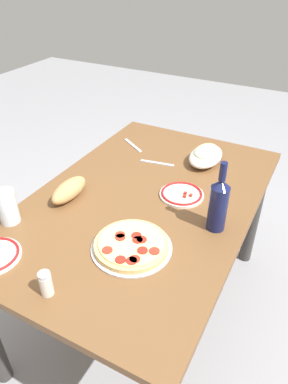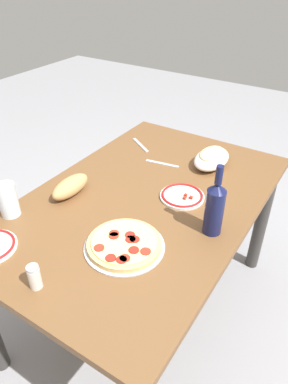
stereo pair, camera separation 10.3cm
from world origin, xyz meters
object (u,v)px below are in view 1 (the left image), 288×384
object	(u,v)px
water_glass	(7,207)
spice_shaker	(46,284)
bread_loaf	(69,190)
wine_bottle	(218,204)
dining_table	(144,219)
side_plate_far	(182,194)
pepperoni_pizza	(132,245)
baked_pasta_dish	(206,155)

from	to	relation	value
water_glass	spice_shaker	xyz separation A→B (m)	(0.21, 0.36, -0.03)
bread_loaf	spice_shaker	bearing A→B (deg)	30.18
wine_bottle	dining_table	bearing A→B (deg)	-97.89
side_plate_far	spice_shaker	xyz separation A→B (m)	(0.68, -0.16, 0.03)
dining_table	pepperoni_pizza	distance (m)	0.34
dining_table	side_plate_far	bearing A→B (deg)	123.46
baked_pasta_dish	bread_loaf	xyz separation A→B (m)	(0.56, -0.41, -0.00)
water_glass	spice_shaker	size ratio (longest dim) A/B	1.59
baked_pasta_dish	wine_bottle	xyz separation A→B (m)	(0.46, 0.21, 0.07)
bread_loaf	baked_pasta_dish	bearing A→B (deg)	143.97
baked_pasta_dish	dining_table	bearing A→B (deg)	-16.90
side_plate_far	water_glass	bearing A→B (deg)	-47.87
baked_pasta_dish	pepperoni_pizza	bearing A→B (deg)	-1.60
pepperoni_pizza	water_glass	bearing A→B (deg)	-79.84
water_glass	baked_pasta_dish	bearing A→B (deg)	147.26
pepperoni_pizza	water_glass	xyz separation A→B (m)	(0.09, -0.49, 0.05)
baked_pasta_dish	side_plate_far	bearing A→B (deg)	1.81
baked_pasta_dish	bread_loaf	bearing A→B (deg)	-36.03
side_plate_far	dining_table	bearing A→B (deg)	-56.54
water_glass	bread_loaf	xyz separation A→B (m)	(-0.24, 0.10, -0.03)
water_glass	pepperoni_pizza	bearing A→B (deg)	100.16
dining_table	pepperoni_pizza	bearing A→B (deg)	19.78
dining_table	wine_bottle	distance (m)	0.40
water_glass	side_plate_far	world-z (taller)	water_glass
dining_table	pepperoni_pizza	size ratio (longest dim) A/B	4.74
pepperoni_pizza	wine_bottle	distance (m)	0.35
baked_pasta_dish	water_glass	world-z (taller)	water_glass
dining_table	side_plate_far	xyz separation A→B (m)	(-0.09, 0.14, 0.12)
dining_table	bread_loaf	size ratio (longest dim) A/B	6.76
dining_table	wine_bottle	xyz separation A→B (m)	(0.05, 0.33, 0.23)
wine_bottle	side_plate_far	distance (m)	0.26
baked_pasta_dish	bread_loaf	size ratio (longest dim) A/B	1.18
water_glass	side_plate_far	size ratio (longest dim) A/B	0.73
wine_bottle	water_glass	distance (m)	0.79
wine_bottle	side_plate_far	world-z (taller)	wine_bottle
side_plate_far	bread_loaf	bearing A→B (deg)	-60.53
pepperoni_pizza	bread_loaf	world-z (taller)	bread_loaf
baked_pasta_dish	spice_shaker	world-z (taller)	spice_shaker
wine_bottle	bread_loaf	bearing A→B (deg)	-80.72
baked_pasta_dish	spice_shaker	size ratio (longest dim) A/B	2.76
water_glass	spice_shaker	bearing A→B (deg)	60.28
water_glass	bread_loaf	size ratio (longest dim) A/B	0.68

